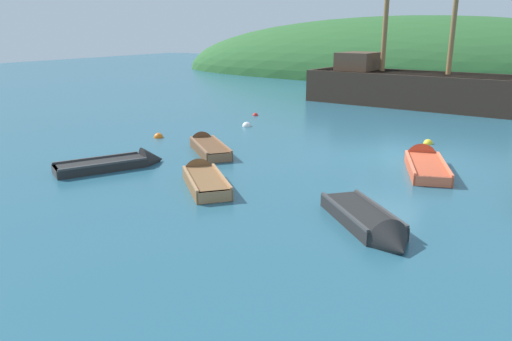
{
  "coord_description": "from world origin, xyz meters",
  "views": [
    {
      "loc": [
        4.54,
        -17.47,
        4.49
      ],
      "look_at": [
        -2.83,
        -4.79,
        0.22
      ],
      "focal_mm": 34.13,
      "sensor_mm": 36.0,
      "label": 1
    }
  ],
  "objects_px": {
    "buoy_red": "(255,116)",
    "rowboat_outer_left": "(424,165)",
    "rowboat_center": "(119,165)",
    "buoy_yellow": "(428,144)",
    "buoy_orange": "(158,138)",
    "rowboat_outer_right": "(203,180)",
    "buoy_white": "(247,126)",
    "rowboat_portside": "(207,147)",
    "sailing_ship": "(407,92)",
    "rowboat_far": "(371,226)"
  },
  "relations": [
    {
      "from": "rowboat_outer_right",
      "to": "buoy_yellow",
      "type": "distance_m",
      "value": 10.13
    },
    {
      "from": "sailing_ship",
      "to": "rowboat_outer_left",
      "type": "xyz_separation_m",
      "value": [
        4.05,
        -14.1,
        -0.66
      ]
    },
    {
      "from": "rowboat_far",
      "to": "rowboat_center",
      "type": "distance_m",
      "value": 9.07
    },
    {
      "from": "sailing_ship",
      "to": "rowboat_portside",
      "type": "relative_size",
      "value": 4.5
    },
    {
      "from": "rowboat_outer_left",
      "to": "rowboat_far",
      "type": "bearing_deg",
      "value": 162.21
    },
    {
      "from": "rowboat_outer_left",
      "to": "buoy_white",
      "type": "xyz_separation_m",
      "value": [
        -8.94,
        3.2,
        -0.1
      ]
    },
    {
      "from": "rowboat_outer_left",
      "to": "buoy_red",
      "type": "distance_m",
      "value": 11.78
    },
    {
      "from": "rowboat_portside",
      "to": "buoy_yellow",
      "type": "xyz_separation_m",
      "value": [
        7.16,
        5.43,
        -0.11
      ]
    },
    {
      "from": "buoy_red",
      "to": "rowboat_portside",
      "type": "bearing_deg",
      "value": -73.18
    },
    {
      "from": "rowboat_portside",
      "to": "rowboat_far",
      "type": "height_order",
      "value": "rowboat_far"
    },
    {
      "from": "rowboat_portside",
      "to": "buoy_white",
      "type": "xyz_separation_m",
      "value": [
        -1.15,
        4.87,
        -0.11
      ]
    },
    {
      "from": "rowboat_far",
      "to": "buoy_orange",
      "type": "relative_size",
      "value": 7.5
    },
    {
      "from": "buoy_orange",
      "to": "buoy_white",
      "type": "bearing_deg",
      "value": 64.07
    },
    {
      "from": "buoy_orange",
      "to": "buoy_red",
      "type": "distance_m",
      "value": 6.95
    },
    {
      "from": "rowboat_far",
      "to": "buoy_red",
      "type": "relative_size",
      "value": 10.24
    },
    {
      "from": "rowboat_far",
      "to": "buoy_red",
      "type": "distance_m",
      "value": 15.86
    },
    {
      "from": "sailing_ship",
      "to": "buoy_red",
      "type": "relative_size",
      "value": 50.25
    },
    {
      "from": "sailing_ship",
      "to": "rowboat_outer_right",
      "type": "height_order",
      "value": "sailing_ship"
    },
    {
      "from": "rowboat_far",
      "to": "rowboat_outer_left",
      "type": "relative_size",
      "value": 0.78
    },
    {
      "from": "sailing_ship",
      "to": "rowboat_far",
      "type": "height_order",
      "value": "sailing_ship"
    },
    {
      "from": "rowboat_center",
      "to": "buoy_yellow",
      "type": "relative_size",
      "value": 9.67
    },
    {
      "from": "rowboat_outer_left",
      "to": "buoy_red",
      "type": "bearing_deg",
      "value": 40.64
    },
    {
      "from": "rowboat_outer_left",
      "to": "buoy_white",
      "type": "distance_m",
      "value": 9.49
    },
    {
      "from": "sailing_ship",
      "to": "buoy_red",
      "type": "xyz_separation_m",
      "value": [
        -6.06,
        -8.06,
        -0.76
      ]
    },
    {
      "from": "rowboat_center",
      "to": "buoy_red",
      "type": "relative_size",
      "value": 12.3
    },
    {
      "from": "rowboat_center",
      "to": "rowboat_portside",
      "type": "bearing_deg",
      "value": 9.91
    },
    {
      "from": "sailing_ship",
      "to": "rowboat_portside",
      "type": "distance_m",
      "value": 16.21
    },
    {
      "from": "rowboat_outer_right",
      "to": "rowboat_center",
      "type": "relative_size",
      "value": 0.83
    },
    {
      "from": "buoy_red",
      "to": "rowboat_outer_left",
      "type": "bearing_deg",
      "value": -30.85
    },
    {
      "from": "sailing_ship",
      "to": "rowboat_outer_right",
      "type": "distance_m",
      "value": 19.32
    },
    {
      "from": "buoy_red",
      "to": "rowboat_outer_right",
      "type": "bearing_deg",
      "value": -67.24
    },
    {
      "from": "buoy_white",
      "to": "rowboat_center",
      "type": "bearing_deg",
      "value": -90.01
    },
    {
      "from": "rowboat_outer_left",
      "to": "buoy_yellow",
      "type": "height_order",
      "value": "rowboat_outer_left"
    },
    {
      "from": "sailing_ship",
      "to": "rowboat_outer_right",
      "type": "bearing_deg",
      "value": -88.89
    },
    {
      "from": "rowboat_outer_right",
      "to": "buoy_orange",
      "type": "relative_size",
      "value": 7.49
    },
    {
      "from": "sailing_ship",
      "to": "rowboat_far",
      "type": "relative_size",
      "value": 4.91
    },
    {
      "from": "sailing_ship",
      "to": "rowboat_outer_right",
      "type": "relative_size",
      "value": 4.91
    },
    {
      "from": "rowboat_far",
      "to": "rowboat_center",
      "type": "relative_size",
      "value": 0.83
    },
    {
      "from": "rowboat_outer_right",
      "to": "rowboat_center",
      "type": "distance_m",
      "value": 3.53
    },
    {
      "from": "sailing_ship",
      "to": "buoy_red",
      "type": "distance_m",
      "value": 10.11
    },
    {
      "from": "rowboat_portside",
      "to": "buoy_white",
      "type": "relative_size",
      "value": 7.65
    },
    {
      "from": "rowboat_outer_right",
      "to": "buoy_yellow",
      "type": "height_order",
      "value": "rowboat_outer_right"
    },
    {
      "from": "buoy_yellow",
      "to": "buoy_red",
      "type": "bearing_deg",
      "value": 166.5
    },
    {
      "from": "sailing_ship",
      "to": "buoy_yellow",
      "type": "relative_size",
      "value": 39.49
    },
    {
      "from": "rowboat_portside",
      "to": "rowboat_outer_left",
      "type": "relative_size",
      "value": 0.85
    },
    {
      "from": "buoy_orange",
      "to": "buoy_yellow",
      "type": "height_order",
      "value": "buoy_orange"
    },
    {
      "from": "rowboat_center",
      "to": "rowboat_outer_left",
      "type": "relative_size",
      "value": 0.94
    },
    {
      "from": "buoy_yellow",
      "to": "rowboat_center",
      "type": "bearing_deg",
      "value": -133.11
    },
    {
      "from": "buoy_yellow",
      "to": "buoy_orange",
      "type": "bearing_deg",
      "value": -155.77
    },
    {
      "from": "buoy_yellow",
      "to": "buoy_red",
      "type": "relative_size",
      "value": 1.27
    }
  ]
}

